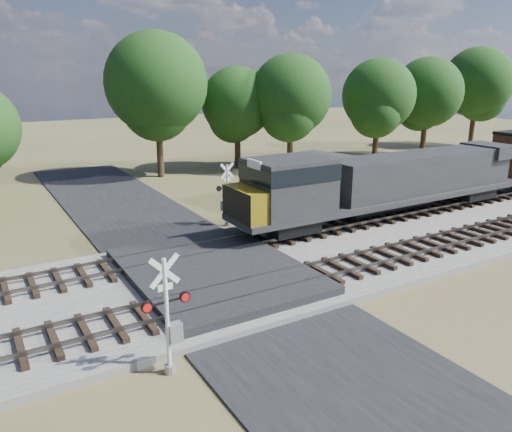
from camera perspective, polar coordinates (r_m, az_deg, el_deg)
ground at (r=21.58m, az=-4.15°, el=-7.72°), size 160.00×160.00×0.00m
ballast_bed at (r=27.47m, az=14.36°, el=-2.52°), size 140.00×10.00×0.30m
road at (r=21.56m, az=-4.15°, el=-7.63°), size 7.00×60.00×0.08m
crossing_panel at (r=21.87m, az=-4.75°, el=-6.50°), size 7.00×9.00×0.62m
track_near at (r=21.35m, az=5.85°, el=-6.83°), size 140.00×2.60×0.33m
track_far at (r=25.25m, az=-0.88°, el=-3.03°), size 140.00×2.60×0.33m
crossing_signal_near at (r=15.20m, az=-9.81°, el=-12.18°), size 1.53×0.34×3.80m
crossing_signal_far at (r=28.93m, az=-3.39°, el=1.83°), size 1.50×0.36×3.74m
equipment_shed at (r=34.64m, az=6.84°, el=4.22°), size 5.55×5.55×3.14m
treeline at (r=41.86m, az=-6.15°, el=13.52°), size 83.85×12.25×11.96m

